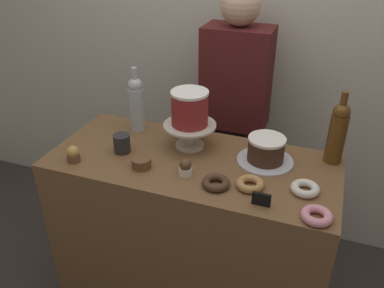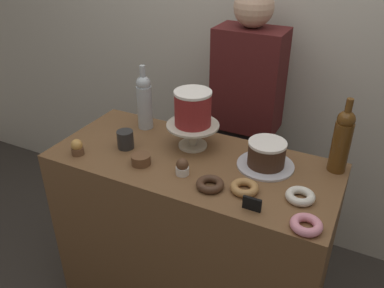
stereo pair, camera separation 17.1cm
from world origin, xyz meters
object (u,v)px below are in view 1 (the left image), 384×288
Objects in this scene: chocolate_round_cake at (266,149)px; white_layer_cake at (190,108)px; donut_sugar at (305,189)px; cupcake_caramel at (73,154)px; cookie_stack at (141,163)px; wine_bottle_clear at (137,103)px; barista_figure at (234,125)px; donut_pink at (317,216)px; wine_bottle_amber at (338,132)px; price_sign_chalkboard at (261,199)px; donut_chocolate at (216,183)px; donut_maple at (250,184)px; cake_stand_pedestal at (190,131)px; cupcake_chocolate at (186,167)px; coffee_cup_ceramic at (122,143)px.

white_layer_cake is at bearing 177.74° from chocolate_round_cake.
cupcake_caramel is at bearing -173.12° from donut_sugar.
cookie_stack is at bearing -155.16° from chocolate_round_cake.
barista_figure is (0.39, 0.42, -0.25)m from wine_bottle_clear.
barista_figure is at bearing 56.76° from cupcake_caramel.
wine_bottle_amber is at bearing 86.03° from donut_pink.
cupcake_caramel is at bearing 178.52° from price_sign_chalkboard.
chocolate_round_cake is 0.41m from donut_pink.
donut_pink is at bearing -1.90° from cupcake_caramel.
donut_chocolate is (-0.42, -0.36, -0.13)m from wine_bottle_amber.
donut_pink is (0.25, -0.32, -0.05)m from chocolate_round_cake.
wine_bottle_clear is (-0.30, 0.07, -0.05)m from white_layer_cake.
white_layer_cake is 1.51× the size of donut_sugar.
white_layer_cake reaches higher than price_sign_chalkboard.
cupcake_caramel is 0.66× the size of donut_maple.
chocolate_round_cake is 0.22m from donut_maple.
cake_stand_pedestal is 0.53m from cupcake_caramel.
wine_bottle_amber is 2.91× the size of donut_pink.
donut_sugar is 1.33× the size of cookie_stack.
barista_figure reaches higher than chocolate_round_cake.
cupcake_chocolate is 0.50m from cupcake_caramel.
cupcake_chocolate is at bearing 3.31° from cookie_stack.
wine_bottle_clear is at bearing 167.24° from cake_stand_pedestal.
coffee_cup_ceramic is (0.03, -0.22, -0.10)m from wine_bottle_clear.
coffee_cup_ceramic is at bearing -81.94° from wine_bottle_clear.
chocolate_round_cake is 0.50× the size of wine_bottle_amber.
chocolate_round_cake is at bearing -7.15° from wine_bottle_clear.
wine_bottle_clear reaches higher than donut_chocolate.
cupcake_chocolate is at bearing -179.33° from donut_maple.
barista_figure is at bearing 73.42° from cookie_stack.
wine_bottle_amber is 2.91× the size of donut_sugar.
cake_stand_pedestal is 0.53m from barista_figure.
cupcake_chocolate is at bearing 8.10° from cupcake_caramel.
wine_bottle_clear is at bearing 163.58° from donut_sugar.
chocolate_round_cake reaches higher than cupcake_caramel.
coffee_cup_ceramic is at bearing 177.90° from donut_sugar.
cookie_stack is (0.17, -0.31, -0.12)m from wine_bottle_clear.
donut_pink is (0.39, -0.07, 0.00)m from donut_chocolate.
coffee_cup_ceramic is (-0.90, -0.25, -0.10)m from wine_bottle_amber.
cake_stand_pedestal is 0.15× the size of barista_figure.
coffee_cup_ceramic is at bearing 165.90° from price_sign_chalkboard.
coffee_cup_ceramic is (-0.14, 0.09, 0.02)m from cookie_stack.
wine_bottle_amber is 0.84m from cookie_stack.
donut_pink is (0.60, -0.33, -0.06)m from cake_stand_pedestal.
cupcake_caramel reaches higher than donut_sugar.
barista_figure is at bearing 88.42° from cupcake_chocolate.
white_layer_cake is 0.60m from donut_sugar.
donut_chocolate is at bearing -3.99° from cookie_stack.
white_layer_cake is 1.51× the size of donut_chocolate.
donut_sugar is 0.82m from barista_figure.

